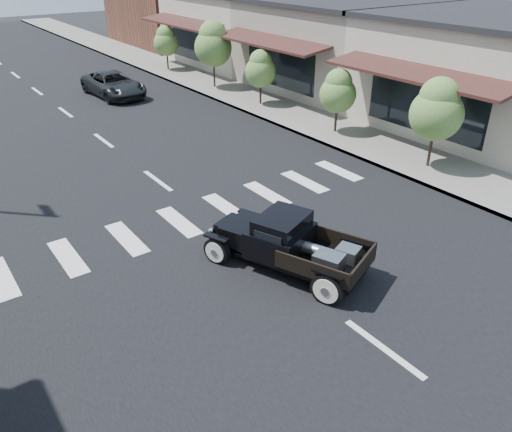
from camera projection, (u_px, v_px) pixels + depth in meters
ground at (288, 278)px, 12.00m from camera, size 120.00×120.00×0.00m
road at (79, 123)px, 22.69m from camera, size 14.00×80.00×0.02m
road_markings at (123, 155)px, 19.13m from camera, size 12.00×60.00×0.06m
sidewalk_right at (234, 93)px, 27.06m from camera, size 3.00×80.00×0.15m
storefront_near at (500, 73)px, 21.56m from camera, size 10.00×9.00×4.50m
storefront_mid at (350, 45)px, 27.98m from camera, size 10.00×9.00×4.50m
storefront_far at (256, 27)px, 34.39m from camera, size 10.00×9.00×4.50m
small_tree_a at (434, 125)px, 17.13m from camera, size 1.81×1.81×3.02m
small_tree_b at (337, 102)px, 20.63m from camera, size 1.51×1.51×2.52m
small_tree_c at (261, 78)px, 24.44m from camera, size 1.51×1.51×2.52m
small_tree_d at (213, 55)px, 27.33m from camera, size 2.04×2.04×3.39m
small_tree_e at (167, 48)px, 31.58m from camera, size 1.55×1.55×2.58m
hotrod_pickup at (288, 243)px, 12.06m from camera, size 3.33×4.55×1.43m
second_car at (114, 85)px, 26.50m from camera, size 2.34×4.62×1.25m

